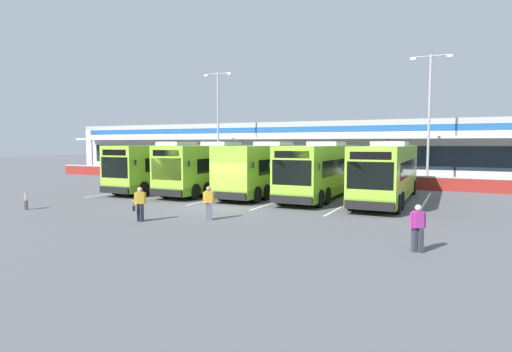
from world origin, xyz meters
name	(u,v)px	position (x,y,z in m)	size (l,w,h in m)	color
ground_plane	(221,207)	(0.00, 0.00, 0.00)	(200.00, 200.00, 0.00)	#56565B
terminal_building	(341,149)	(0.00, 26.91, 3.01)	(70.00, 13.00, 6.00)	silver
red_barrier_wall	(304,178)	(0.00, 14.50, 0.56)	(60.00, 0.40, 1.10)	maroon
coach_bus_leftmost	(170,167)	(-8.41, 6.22, 1.79)	(2.99, 12.18, 3.78)	#8CC633
coach_bus_left_centre	(215,168)	(-4.31, 6.45, 1.79)	(2.99, 12.18, 3.78)	#8CC633
coach_bus_centre	(269,169)	(-0.06, 6.83, 1.79)	(2.99, 12.18, 3.78)	#8CC633
coach_bus_right_centre	(323,171)	(3.99, 6.79, 1.79)	(2.99, 12.18, 3.78)	#8CC633
coach_bus_rightmost	(387,173)	(8.29, 6.47, 1.79)	(2.99, 12.18, 3.78)	#8CC633
bay_stripe_far_west	(148,188)	(-10.50, 6.00, 0.00)	(0.14, 13.00, 0.01)	silver
bay_stripe_west	(190,191)	(-6.30, 6.00, 0.00)	(0.14, 13.00, 0.01)	silver
bay_stripe_mid_west	(238,194)	(-2.10, 6.00, 0.00)	(0.14, 13.00, 0.01)	silver
bay_stripe_centre	(292,197)	(2.10, 6.00, 0.00)	(0.14, 13.00, 0.01)	silver
bay_stripe_mid_east	(353,200)	(6.30, 6.00, 0.00)	(0.14, 13.00, 0.01)	silver
bay_stripe_east	(423,205)	(10.50, 6.00, 0.00)	(0.14, 13.00, 0.01)	silver
pedestrian_with_handbag	(140,203)	(-1.09, -5.63, 0.86)	(0.58, 0.56, 1.62)	black
pedestrian_in_dark_coat	(418,227)	(11.16, -5.90, 0.87)	(0.48, 0.40, 1.62)	#33333D
pedestrian_child	(26,200)	(-9.17, -5.65, 0.54)	(0.31, 0.26, 1.00)	slate
pedestrian_near_bin	(209,202)	(1.63, -3.90, 0.87)	(0.47, 0.42, 1.62)	slate
lamp_post_west	(218,118)	(-10.49, 17.18, 6.29)	(3.24, 0.28, 11.00)	#9E9EA3
lamp_post_centre	(429,112)	(9.94, 17.30, 6.29)	(3.24, 0.28, 11.00)	#9E9EA3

